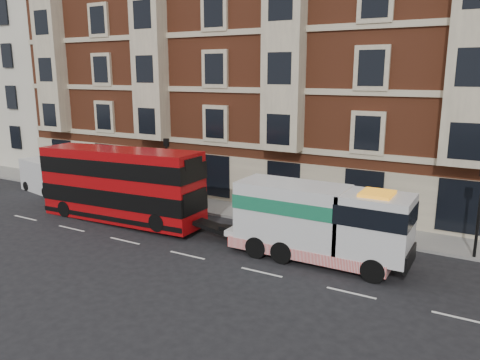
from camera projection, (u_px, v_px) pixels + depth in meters
The scene contains 10 objects.
ground at pixel (187, 255), 22.42m from camera, with size 120.00×120.00×0.00m, color black.
sidewalk at pixel (259, 214), 28.76m from camera, with size 90.00×3.00×0.15m, color slate.
victorian_terrace at pixel (316, 51), 32.65m from camera, with size 45.00×12.00×20.40m.
cream_block at pixel (24, 75), 46.89m from camera, with size 16.00×10.00×16.80m.
lamp_post_west at pixel (167, 167), 29.97m from camera, with size 0.35×0.15×4.35m.
lamp_post_east at pixel (480, 205), 21.30m from camera, with size 0.35×0.15×4.35m.
double_decker_bus at pixel (120, 183), 27.17m from camera, with size 10.60×2.43×4.29m.
tow_truck at pixel (316, 222), 21.45m from camera, with size 8.49×2.51×3.54m.
box_van at pixel (46, 176), 34.28m from camera, with size 4.72×2.62×2.32m.
pedestrian at pixel (127, 182), 33.11m from camera, with size 0.60×0.39×1.65m, color black.
Camera 1 is at (12.61, -17.05, 8.52)m, focal length 35.00 mm.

